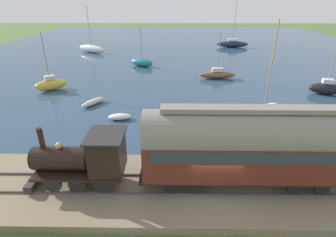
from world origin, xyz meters
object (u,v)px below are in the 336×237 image
object	(u,v)px
sailboat_black	(326,88)
rowboat_near_shore	(120,117)
sailboat_yellow	(51,84)
rowboat_mid_harbor	(93,102)
sailboat_gray	(262,120)
steam_locomotive	(86,157)
sailboat_white	(91,49)
passenger_coach	(248,144)
sailboat_brown	(217,74)
sailboat_navy	(233,44)
rowboat_off_pier	(271,107)
sailboat_teal	(142,62)
rowboat_far_out	(172,129)

from	to	relation	value
sailboat_black	rowboat_near_shore	size ratio (longest dim) A/B	4.58
sailboat_yellow	rowboat_mid_harbor	world-z (taller)	sailboat_yellow
sailboat_yellow	sailboat_gray	xyz separation A→B (m)	(-8.87, -21.01, -0.11)
steam_locomotive	rowboat_near_shore	distance (m)	9.34
sailboat_white	rowboat_mid_harbor	distance (m)	27.37
passenger_coach	rowboat_near_shore	world-z (taller)	passenger_coach
passenger_coach	sailboat_black	distance (m)	20.72
sailboat_brown	sailboat_navy	distance (m)	24.17
sailboat_navy	sailboat_black	bearing A→B (deg)	-168.60
passenger_coach	rowboat_near_shore	xyz separation A→B (m)	(9.15, 8.29, -2.74)
rowboat_off_pier	sailboat_yellow	bearing A→B (deg)	33.92
sailboat_gray	passenger_coach	bearing A→B (deg)	156.20
rowboat_off_pier	rowboat_near_shore	size ratio (longest dim) A/B	1.09
steam_locomotive	sailboat_navy	world-z (taller)	sailboat_navy
sailboat_yellow	sailboat_black	distance (m)	30.40
passenger_coach	sailboat_black	xyz separation A→B (m)	(16.03, -12.93, -2.28)
sailboat_gray	sailboat_black	bearing A→B (deg)	-48.94
sailboat_yellow	rowboat_mid_harbor	bearing A→B (deg)	-158.35
sailboat_white	sailboat_gray	xyz separation A→B (m)	(-30.88, -22.62, -0.14)
rowboat_near_shore	steam_locomotive	bearing A→B (deg)	172.34
sailboat_white	rowboat_mid_harbor	size ratio (longest dim) A/B	2.96
sailboat_white	sailboat_teal	size ratio (longest dim) A/B	1.44
sailboat_white	rowboat_far_out	bearing A→B (deg)	-124.40
sailboat_navy	sailboat_brown	bearing A→B (deg)	167.06
sailboat_navy	rowboat_near_shore	xyz separation A→B (m)	(-35.87, 17.09, -0.44)
sailboat_black	sailboat_yellow	bearing A→B (deg)	102.14
rowboat_far_out	steam_locomotive	bearing A→B (deg)	112.95
sailboat_brown	sailboat_teal	xyz separation A→B (m)	(6.38, 10.44, 0.07)
passenger_coach	sailboat_teal	world-z (taller)	sailboat_teal
sailboat_black	sailboat_teal	xyz separation A→B (m)	(12.16, 21.32, -0.10)
sailboat_gray	sailboat_yellow	bearing A→B (deg)	67.40
steam_locomotive	sailboat_brown	size ratio (longest dim) A/B	0.89
sailboat_navy	sailboat_white	bearing A→B (deg)	105.83
sailboat_navy	rowboat_off_pier	xyz separation A→B (m)	(-33.35, 3.27, -0.46)
sailboat_black	rowboat_near_shore	distance (m)	22.31
rowboat_far_out	rowboat_off_pier	world-z (taller)	rowboat_off_pier
rowboat_mid_harbor	rowboat_near_shore	bearing A→B (deg)	166.07
rowboat_mid_harbor	sailboat_yellow	bearing A→B (deg)	-3.43
sailboat_brown	sailboat_yellow	distance (m)	20.14
rowboat_off_pier	rowboat_mid_harbor	bearing A→B (deg)	43.66
sailboat_gray	sailboat_navy	bearing A→B (deg)	-7.79
sailboat_white	sailboat_gray	world-z (taller)	sailboat_gray
sailboat_brown	sailboat_teal	distance (m)	12.23
sailboat_white	sailboat_navy	distance (m)	28.55
sailboat_brown	rowboat_far_out	distance (m)	15.88
rowboat_off_pier	rowboat_mid_harbor	distance (m)	17.07
sailboat_white	rowboat_off_pier	size ratio (longest dim) A/B	3.65
steam_locomotive	sailboat_black	xyz separation A→B (m)	(16.03, -21.14, -1.44)
passenger_coach	rowboat_far_out	distance (m)	8.48
sailboat_yellow	rowboat_far_out	xyz separation A→B (m)	(-9.77, -13.69, -0.54)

